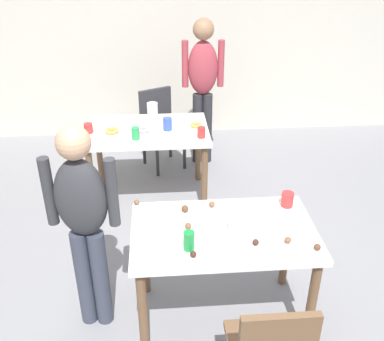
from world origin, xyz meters
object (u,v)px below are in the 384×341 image
Objects in this scene: person_adult_far at (203,80)px; chair_far_table at (160,124)px; soda_can at (189,241)px; dining_table_near at (223,243)px; person_girl_near at (84,216)px; pitcher_far at (153,114)px; mixing_bowl at (243,226)px; dining_table_far at (147,139)px.

chair_far_table is at bearing -177.16° from person_adult_far.
chair_far_table is 2.56m from soda_can.
person_adult_far is at bearing 2.84° from chair_far_table.
dining_table_near is 0.89m from person_girl_near.
pitcher_far reaches higher than soda_can.
chair_far_table is 0.74m from pitcher_far.
person_adult_far is at bearing 67.67° from person_girl_near.
person_girl_near is at bearing -101.86° from chair_far_table.
soda_can reaches higher than dining_table_near.
person_girl_near is (-0.49, -2.32, 0.38)m from chair_far_table.
chair_far_table is 0.54× the size of person_adult_far.
person_adult_far is (0.10, 2.38, 0.34)m from dining_table_near.
dining_table_near is at bearing 37.15° from soda_can.
person_girl_near reaches higher than soda_can.
person_adult_far reaches higher than dining_table_near.
chair_far_table is 2.45m from mixing_bowl.
soda_can is at bearing -86.79° from chair_far_table.
person_girl_near is 1.73m from pitcher_far.
chair_far_table is 0.59× the size of person_girl_near.
pitcher_far reaches higher than dining_table_far.
dining_table_far is at bearing -128.60° from person_adult_far.
mixing_bowl is (0.98, -0.06, -0.08)m from person_girl_near.
person_adult_far is (0.60, 0.75, 0.34)m from dining_table_far.
pitcher_far is (0.06, 0.09, 0.22)m from dining_table_far.
dining_table_near is 0.34m from soda_can.
person_adult_far reaches higher than soda_can.
soda_can is (-0.23, -0.18, 0.17)m from dining_table_near.
dining_table_far is 1.33× the size of chair_far_table.
chair_far_table reaches higher than dining_table_near.
chair_far_table is (-0.37, 2.36, -0.14)m from dining_table_near.
dining_table_far is 0.79× the size of person_girl_near.
person_girl_near reaches higher than mixing_bowl.
dining_table_near is at bearing 168.11° from mixing_bowl.
chair_far_table is at bearing 101.60° from mixing_bowl.
chair_far_table is at bearing 99.00° from dining_table_near.
person_adult_far is 7.25× the size of pitcher_far.
dining_table_near is 6.24× the size of mixing_bowl.
mixing_bowl is at bearing 23.53° from soda_can.
mixing_bowl is (0.12, -0.02, 0.15)m from dining_table_near.
person_girl_near is at bearing 177.57° from dining_table_near.
person_girl_near is at bearing 176.43° from mixing_bowl.
soda_can reaches higher than dining_table_far.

